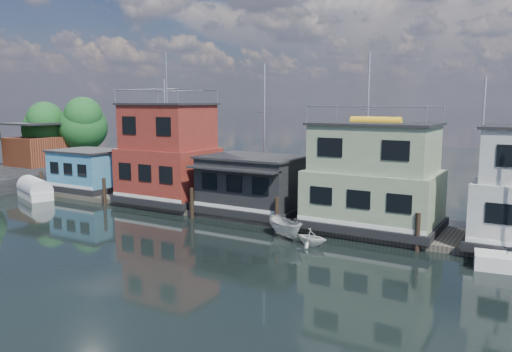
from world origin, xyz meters
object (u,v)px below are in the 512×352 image
Objects in this scene: houseboat_blue at (89,170)px; houseboat_green at (374,178)px; tarp_runabout at (35,190)px; houseboat_red at (168,155)px; dinghy_white at (312,237)px; houseboat_dark at (253,184)px; motorboat at (286,228)px.

houseboat_green reaches higher than houseboat_blue.
houseboat_green reaches higher than tarp_runabout.
houseboat_green is at bearing 27.99° from tarp_runabout.
houseboat_red is 16.12m from dinghy_white.
houseboat_dark is 8.68m from dinghy_white.
houseboat_blue is 4.85m from tarp_runabout.
houseboat_red is 13.95m from motorboat.
houseboat_dark reaches higher than tarp_runabout.
houseboat_blue is 9.69m from houseboat_red.
houseboat_dark is at bearing 31.24° from tarp_runabout.
houseboat_dark is at bearing -0.06° from houseboat_blue.
houseboat_dark is 0.88× the size of houseboat_green.
houseboat_red is 13.10m from tarp_runabout.
houseboat_blue is 17.50m from houseboat_dark.
dinghy_white is at bearing -18.03° from houseboat_red.
houseboat_dark is at bearing 82.88° from motorboat.
dinghy_white is at bearing -112.93° from houseboat_green.
motorboat is (-4.13, -4.13, -2.91)m from houseboat_green.
houseboat_green reaches higher than houseboat_dark.
houseboat_red reaches higher than tarp_runabout.
houseboat_blue is 0.86× the size of houseboat_dark.
houseboat_dark reaches higher than motorboat.
houseboat_dark reaches higher than houseboat_blue.
dinghy_white is at bearing -34.91° from houseboat_dark.
houseboat_dark is 9.07m from houseboat_green.
tarp_runabout is (-29.06, -3.84, -2.84)m from houseboat_green.
motorboat is (4.87, -4.11, -1.78)m from houseboat_dark.
motorboat is at bearing -17.81° from houseboat_red.
houseboat_red is at bearing 105.27° from motorboat.
tarp_runabout is at bearing -169.22° from houseboat_dark.
houseboat_dark is 2.24× the size of motorboat.
houseboat_green reaches higher than motorboat.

